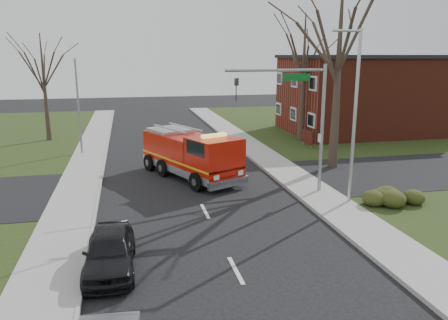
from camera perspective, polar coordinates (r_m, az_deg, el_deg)
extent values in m
plane|color=black|center=(20.88, -2.50, -6.72)|extent=(120.00, 120.00, 0.00)
cube|color=gray|center=(22.70, 13.16, -5.19)|extent=(2.40, 80.00, 0.15)
cube|color=gray|center=(20.76, -19.74, -7.43)|extent=(2.40, 80.00, 0.15)
cube|color=maroon|center=(43.66, 18.48, 7.96)|extent=(15.00, 10.00, 7.00)
cube|color=black|center=(43.50, 18.84, 12.67)|extent=(15.40, 10.40, 0.30)
cube|color=silver|center=(40.48, 9.06, 5.95)|extent=(0.12, 1.40, 1.20)
cube|color=#461210|center=(35.27, 10.82, 2.96)|extent=(0.12, 2.00, 1.00)
cylinder|color=gray|center=(34.63, 11.31, 1.99)|extent=(0.08, 0.08, 0.90)
cylinder|color=gray|center=(36.07, 10.29, 2.49)|extent=(0.08, 0.08, 0.90)
ellipsoid|color=#293513|center=(23.07, 20.60, -4.09)|extent=(2.80, 2.00, 0.90)
cone|color=#32251D|center=(28.41, 14.64, 10.64)|extent=(0.64, 0.64, 12.00)
cone|color=#32251D|center=(37.24, 10.30, 10.29)|extent=(0.56, 0.56, 10.50)
cone|color=#32251D|center=(39.94, -22.38, 8.62)|extent=(0.44, 0.44, 9.00)
cylinder|color=gray|center=(23.34, 12.68, 3.78)|extent=(0.18, 0.18, 6.80)
cylinder|color=gray|center=(22.05, 6.84, 11.56)|extent=(5.20, 0.14, 0.14)
cube|color=#0C591E|center=(22.45, 9.52, 10.61)|extent=(1.40, 0.06, 0.35)
imported|color=black|center=(21.48, 1.69, 10.67)|extent=(0.22, 0.18, 1.10)
cylinder|color=#B7BABF|center=(21.78, 16.69, 4.99)|extent=(0.16, 0.16, 8.40)
cylinder|color=#B7BABF|center=(21.26, 15.75, 15.95)|extent=(1.40, 0.12, 0.12)
cylinder|color=gray|center=(33.67, -18.47, 6.50)|extent=(0.14, 0.14, 7.00)
cube|color=#B71408|center=(27.25, -5.76, 1.32)|extent=(4.33, 5.58, 2.02)
cube|color=#B71408|center=(24.24, -1.28, 0.20)|extent=(3.30, 3.30, 2.31)
cube|color=#B7BABF|center=(26.48, -4.42, -0.83)|extent=(5.38, 7.87, 0.43)
cube|color=#E5B20C|center=(26.36, -4.44, 0.29)|extent=(5.38, 7.87, 0.12)
cube|color=black|center=(23.25, 0.23, 1.45)|extent=(2.04, 0.99, 0.82)
cube|color=#E5D866|center=(23.97, -1.30, 3.22)|extent=(1.54, 0.94, 0.17)
cylinder|color=black|center=(23.77, -3.58, -2.85)|extent=(0.74, 1.10, 1.06)
cylinder|color=black|center=(25.17, 1.18, -1.89)|extent=(0.74, 1.10, 1.06)
cylinder|color=black|center=(28.35, -9.68, -0.32)|extent=(0.74, 1.10, 1.06)
cylinder|color=black|center=(29.54, -5.38, 0.38)|extent=(0.74, 1.10, 1.06)
imported|color=black|center=(15.74, -14.69, -11.38)|extent=(1.81, 4.22, 1.42)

